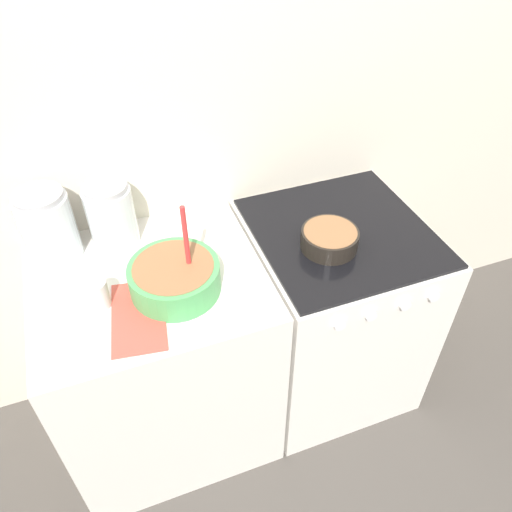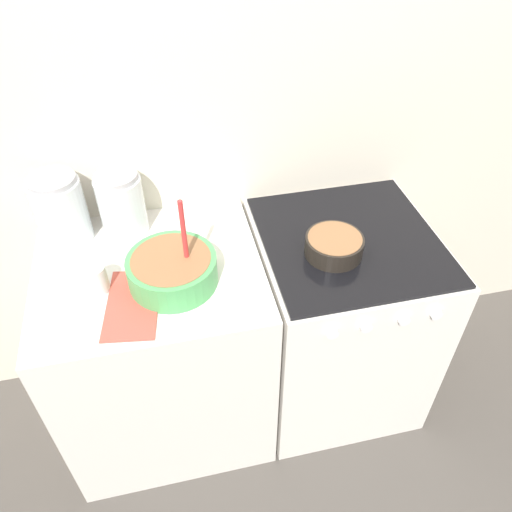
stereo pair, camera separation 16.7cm
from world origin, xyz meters
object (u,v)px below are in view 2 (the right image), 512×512
storage_jar_left (62,213)px  tin_can (96,279)px  storage_jar_middle (122,207)px  stove (337,318)px  mixing_bowl (172,269)px  baking_pan (334,245)px

storage_jar_left → tin_can: size_ratio=2.60×
storage_jar_left → storage_jar_middle: 0.21m
stove → mixing_bowl: mixing_bowl is taller
storage_jar_left → stove: bearing=-13.0°
mixing_bowl → tin_can: size_ratio=3.22×
stove → baking_pan: baking_pan is taller
baking_pan → storage_jar_middle: 0.76m
storage_jar_middle → baking_pan: bearing=-22.8°
storage_jar_left → storage_jar_middle: (0.21, 0.00, -0.01)m
stove → storage_jar_left: storage_jar_left is taller
baking_pan → storage_jar_left: storage_jar_left is taller
baking_pan → storage_jar_middle: (-0.70, 0.30, 0.07)m
mixing_bowl → storage_jar_middle: (-0.14, 0.31, 0.04)m
storage_jar_left → tin_can: storage_jar_left is taller
tin_can → storage_jar_middle: bearing=71.6°
mixing_bowl → tin_can: (-0.24, 0.02, -0.01)m
baking_pan → tin_can: tin_can is taller
stove → tin_can: bearing=-175.7°
storage_jar_middle → tin_can: 0.32m
storage_jar_middle → tin_can: storage_jar_middle is taller
storage_jar_middle → stove: bearing=-16.2°
stove → tin_can: tin_can is taller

